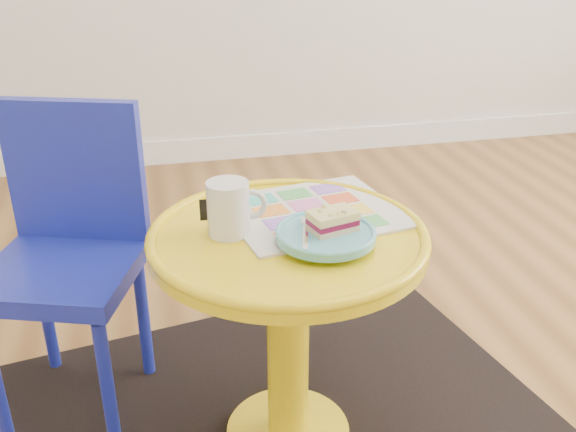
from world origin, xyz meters
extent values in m
plane|color=brown|center=(0.00, 0.00, 0.00)|extent=(4.00, 4.00, 0.00)
cube|color=white|center=(0.00, 1.99, 0.06)|extent=(4.00, 0.02, 0.12)
cylinder|color=yellow|center=(-0.74, 0.00, 0.01)|extent=(0.29, 0.29, 0.03)
cylinder|color=yellow|center=(-0.74, 0.00, 0.27)|extent=(0.09, 0.09, 0.49)
cylinder|color=yellow|center=(-0.74, 0.00, 0.53)|extent=(0.58, 0.58, 0.03)
cylinder|color=#18229C|center=(-1.14, 0.07, 0.17)|extent=(0.03, 0.03, 0.35)
cylinder|color=#18229C|center=(-1.31, 0.41, 0.17)|extent=(0.03, 0.03, 0.35)
cylinder|color=#18229C|center=(-1.06, 0.32, 0.17)|extent=(0.03, 0.03, 0.35)
cube|color=#18229C|center=(-1.23, 0.24, 0.39)|extent=(0.43, 0.43, 0.04)
cube|color=#18229C|center=(-1.18, 0.38, 0.58)|extent=(0.33, 0.14, 0.35)
cube|color=silver|center=(-0.66, 0.09, 0.55)|extent=(0.41, 0.37, 0.01)
cylinder|color=silver|center=(-0.86, 0.03, 0.60)|extent=(0.09, 0.09, 0.11)
torus|color=silver|center=(-0.81, 0.03, 0.61)|extent=(0.07, 0.02, 0.07)
cylinder|color=#D1B78C|center=(-0.86, 0.03, 0.65)|extent=(0.08, 0.08, 0.01)
cylinder|color=#57AAB8|center=(-0.68, -0.06, 0.56)|extent=(0.08, 0.08, 0.01)
cylinder|color=#57AAB8|center=(-0.68, -0.06, 0.57)|extent=(0.20, 0.20, 0.02)
cube|color=#D3BC8C|center=(-0.66, -0.06, 0.58)|extent=(0.10, 0.08, 0.01)
cube|color=maroon|center=(-0.66, -0.06, 0.59)|extent=(0.10, 0.08, 0.01)
cube|color=#EADB8C|center=(-0.66, -0.06, 0.61)|extent=(0.10, 0.08, 0.02)
cube|color=silver|center=(-0.72, -0.08, 0.58)|extent=(0.04, 0.11, 0.00)
cube|color=silver|center=(-0.71, -0.01, 0.58)|extent=(0.03, 0.04, 0.00)
camera|label=1|loc=(-1.00, -1.14, 1.13)|focal=40.00mm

